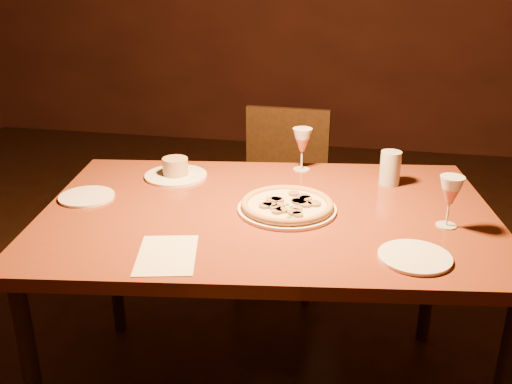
# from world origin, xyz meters

# --- Properties ---
(dining_table) EXTENTS (1.58, 1.14, 0.78)m
(dining_table) POSITION_xyz_m (0.25, 0.28, 0.71)
(dining_table) COLOR brown
(dining_table) RESTS_ON floor
(chair_far) EXTENTS (0.43, 0.43, 0.86)m
(chair_far) POSITION_xyz_m (0.16, 1.19, 0.49)
(chair_far) COLOR black
(chair_far) RESTS_ON floor
(pizza_plate) EXTENTS (0.32, 0.32, 0.03)m
(pizza_plate) POSITION_xyz_m (0.31, 0.28, 0.80)
(pizza_plate) COLOR white
(pizza_plate) RESTS_ON dining_table
(ramekin_saucer) EXTENTS (0.23, 0.23, 0.07)m
(ramekin_saucer) POSITION_xyz_m (-0.14, 0.50, 0.81)
(ramekin_saucer) COLOR white
(ramekin_saucer) RESTS_ON dining_table
(wine_glass_far) EXTENTS (0.07, 0.07, 0.17)m
(wine_glass_far) POSITION_xyz_m (0.31, 0.68, 0.86)
(wine_glass_far) COLOR #BB574E
(wine_glass_far) RESTS_ON dining_table
(wine_glass_right) EXTENTS (0.07, 0.07, 0.16)m
(wine_glass_right) POSITION_xyz_m (0.81, 0.26, 0.86)
(wine_glass_right) COLOR #BB574E
(wine_glass_right) RESTS_ON dining_table
(water_tumbler) EXTENTS (0.07, 0.07, 0.12)m
(water_tumbler) POSITION_xyz_m (0.64, 0.59, 0.84)
(water_tumbler) COLOR #AEBABE
(water_tumbler) RESTS_ON dining_table
(side_plate_left) EXTENTS (0.19, 0.19, 0.01)m
(side_plate_left) POSITION_xyz_m (-0.37, 0.25, 0.79)
(side_plate_left) COLOR white
(side_plate_left) RESTS_ON dining_table
(side_plate_near) EXTENTS (0.20, 0.20, 0.01)m
(side_plate_near) POSITION_xyz_m (0.70, 0.03, 0.79)
(side_plate_near) COLOR white
(side_plate_near) RESTS_ON dining_table
(menu_card) EXTENTS (0.21, 0.26, 0.00)m
(menu_card) POSITION_xyz_m (0.04, -0.08, 0.78)
(menu_card) COLOR silver
(menu_card) RESTS_ON dining_table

